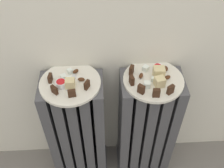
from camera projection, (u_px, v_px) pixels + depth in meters
name	position (u px, v px, depth m)	size (l,w,h in m)	color
radiator_left	(78.00, 131.00, 1.32)	(0.28, 0.18, 0.65)	#47474C
radiator_right	(146.00, 128.00, 1.33)	(0.28, 0.18, 0.65)	#47474C
plate_left	(70.00, 83.00, 1.08)	(0.25, 0.25, 0.01)	silver
plate_right	(153.00, 80.00, 1.09)	(0.25, 0.25, 0.01)	silver
dark_cake_slice_left_0	(50.00, 78.00, 1.07)	(0.03, 0.01, 0.03)	#382114
dark_cake_slice_left_1	(54.00, 90.00, 1.02)	(0.03, 0.01, 0.03)	#382114
dark_cake_slice_left_2	(72.00, 93.00, 1.01)	(0.03, 0.01, 0.03)	#382114
dark_cake_slice_left_3	(87.00, 85.00, 1.04)	(0.03, 0.01, 0.03)	#382114
marble_cake_slice_left_0	(70.00, 83.00, 1.04)	(0.04, 0.03, 0.04)	beige
turkish_delight_left_0	(70.00, 71.00, 1.11)	(0.02, 0.02, 0.02)	white
turkish_delight_left_1	(64.00, 77.00, 1.08)	(0.02, 0.02, 0.02)	white
turkish_delight_left_2	(68.00, 79.00, 1.07)	(0.02, 0.02, 0.02)	white
medjool_date_left_0	(76.00, 71.00, 1.11)	(0.03, 0.01, 0.02)	#4C2814
medjool_date_left_1	(81.00, 79.00, 1.08)	(0.03, 0.02, 0.01)	#4C2814
jam_bowl_left	(61.00, 84.00, 1.05)	(0.04, 0.04, 0.03)	white
dark_cake_slice_right_0	(131.00, 70.00, 1.10)	(0.03, 0.01, 0.04)	#382114
dark_cake_slice_right_1	(132.00, 80.00, 1.06)	(0.03, 0.01, 0.04)	#382114
dark_cake_slice_right_2	(141.00, 89.00, 1.02)	(0.03, 0.01, 0.04)	#382114
dark_cake_slice_right_3	(156.00, 93.00, 1.01)	(0.03, 0.01, 0.04)	#382114
dark_cake_slice_right_4	(171.00, 90.00, 1.02)	(0.03, 0.01, 0.04)	#382114
marble_cake_slice_right_0	(159.00, 72.00, 1.08)	(0.05, 0.04, 0.05)	beige
marble_cake_slice_right_1	(160.00, 82.00, 1.05)	(0.04, 0.03, 0.04)	beige
turkish_delight_right_0	(154.00, 79.00, 1.08)	(0.02, 0.02, 0.02)	white
turkish_delight_right_1	(147.00, 85.00, 1.05)	(0.02, 0.02, 0.02)	white
turkish_delight_right_2	(146.00, 68.00, 1.12)	(0.02, 0.02, 0.02)	white
medjool_date_right_0	(167.00, 77.00, 1.09)	(0.03, 0.02, 0.01)	#4C2814
medjool_date_right_1	(141.00, 76.00, 1.09)	(0.03, 0.02, 0.02)	#4C2814
medjool_date_right_2	(166.00, 68.00, 1.12)	(0.03, 0.02, 0.02)	#4C2814
jam_bowl_right	(158.00, 67.00, 1.12)	(0.04, 0.04, 0.02)	white
fork	(72.00, 81.00, 1.08)	(0.04, 0.09, 0.00)	silver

